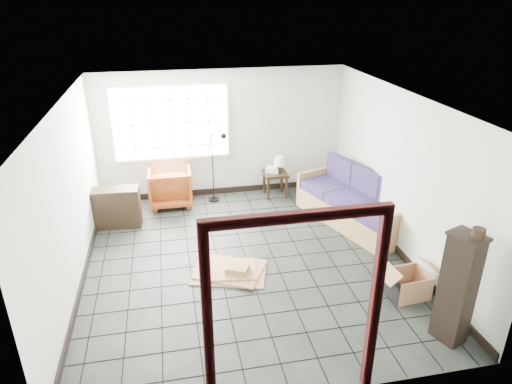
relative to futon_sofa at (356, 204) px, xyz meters
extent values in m
plane|color=black|center=(-2.22, -0.92, -0.37)|extent=(5.50, 5.50, 0.00)
cube|color=silver|center=(-2.22, 1.83, 0.93)|extent=(5.00, 0.02, 2.60)
cube|color=silver|center=(-2.22, -3.67, 0.93)|extent=(5.00, 0.02, 2.60)
cube|color=silver|center=(-4.72, -0.92, 0.93)|extent=(0.02, 5.50, 2.60)
cube|color=silver|center=(0.28, -0.92, 0.93)|extent=(0.02, 5.50, 2.60)
cube|color=white|center=(-2.22, -0.92, 2.23)|extent=(5.00, 5.50, 0.02)
cube|color=black|center=(-2.22, 1.81, -0.31)|extent=(4.95, 0.03, 0.12)
cube|color=black|center=(-4.70, -0.92, -0.31)|extent=(0.03, 5.45, 0.12)
cube|color=black|center=(0.26, -0.92, -0.31)|extent=(0.03, 5.45, 0.12)
cube|color=silver|center=(-3.22, 1.79, 1.23)|extent=(2.32, 0.06, 1.52)
cube|color=white|center=(-3.22, 1.75, 1.23)|extent=(2.20, 0.02, 1.40)
cube|color=#340B0D|center=(-3.07, -3.62, 0.68)|extent=(0.10, 0.08, 2.10)
cube|color=#340B0D|center=(-1.37, -3.62, 0.68)|extent=(0.10, 0.08, 2.10)
cube|color=#340B0D|center=(-2.22, -3.62, 1.78)|extent=(1.80, 0.08, 0.10)
cube|color=olive|center=(-0.07, -0.02, -0.17)|extent=(1.55, 2.34, 0.39)
cube|color=olive|center=(0.31, -1.08, -0.02)|extent=(0.84, 0.35, 0.70)
cube|color=olive|center=(-0.44, 1.03, -0.02)|extent=(0.84, 0.35, 0.70)
cube|color=olive|center=(0.30, 0.11, 0.23)|extent=(0.81, 2.08, 0.76)
cube|color=#1D183E|center=(0.15, -0.71, 0.11)|extent=(0.97, 0.92, 0.17)
cube|color=#1D183E|center=(0.45, -0.60, 0.37)|extent=(0.38, 0.71, 0.57)
cube|color=#1D183E|center=(-0.09, -0.03, 0.11)|extent=(0.97, 0.92, 0.17)
cube|color=#1D183E|center=(0.21, 0.07, 0.37)|extent=(0.38, 0.71, 0.57)
cube|color=#1D183E|center=(-0.33, 0.65, 0.11)|extent=(0.97, 0.92, 0.17)
cube|color=#1D183E|center=(-0.03, 0.75, 0.37)|extent=(0.38, 0.71, 0.57)
imported|color=maroon|center=(-3.33, 1.48, 0.06)|extent=(0.84, 0.79, 0.85)
cube|color=black|center=(-1.18, 1.46, 0.13)|extent=(0.48, 0.48, 0.06)
cube|color=black|center=(-1.37, 1.26, -0.13)|extent=(0.05, 0.05, 0.48)
cube|color=black|center=(-0.98, 1.27, -0.13)|extent=(0.05, 0.05, 0.48)
cube|color=black|center=(-1.37, 1.65, -0.13)|extent=(0.05, 0.05, 0.48)
cube|color=black|center=(-0.99, 1.65, -0.13)|extent=(0.05, 0.05, 0.48)
cylinder|color=black|center=(-1.11, 1.38, 0.22)|extent=(0.12, 0.12, 0.13)
cylinder|color=black|center=(-1.11, 1.38, 0.33)|extent=(0.03, 0.03, 0.09)
cone|color=beige|center=(-1.11, 1.38, 0.43)|extent=(0.31, 0.31, 0.18)
cube|color=silver|center=(-1.21, 1.50, 0.21)|extent=(0.35, 0.32, 0.10)
cylinder|color=black|center=(-1.34, 1.56, 0.21)|extent=(0.04, 0.06, 0.06)
cylinder|color=black|center=(-2.47, 1.48, -0.36)|extent=(0.27, 0.27, 0.03)
cylinder|color=black|center=(-2.47, 1.48, 0.34)|extent=(0.02, 0.02, 1.39)
cylinder|color=black|center=(-2.35, 1.45, 1.07)|extent=(0.24, 0.06, 0.12)
sphere|color=black|center=(-2.24, 1.43, 1.01)|extent=(0.14, 0.14, 0.12)
cube|color=black|center=(-4.37, 0.73, 0.00)|extent=(0.96, 0.41, 0.73)
cube|color=black|center=(-4.37, 0.73, 0.01)|extent=(0.89, 0.35, 0.03)
cube|color=black|center=(-0.07, -3.15, 0.35)|extent=(0.38, 0.44, 1.45)
cube|color=black|center=(-0.07, -3.15, 1.08)|extent=(0.43, 0.48, 0.04)
cylinder|color=black|center=(-0.01, -3.22, 1.15)|extent=(0.19, 0.19, 0.11)
cube|color=#A67650|center=(-0.14, -2.24, -0.36)|extent=(0.56, 0.47, 0.02)
cube|color=black|center=(-0.40, -2.26, -0.19)|extent=(0.06, 0.42, 0.36)
cube|color=#A67650|center=(0.12, -2.22, -0.19)|extent=(0.06, 0.42, 0.36)
cube|color=#A67650|center=(-0.12, -2.45, -0.19)|extent=(0.53, 0.07, 0.36)
cube|color=#A67650|center=(-0.16, -2.03, -0.19)|extent=(0.53, 0.07, 0.36)
cube|color=#A67650|center=(-0.48, -2.27, 0.05)|extent=(0.24, 0.44, 0.15)
cube|color=#A67650|center=(0.19, -2.21, 0.05)|extent=(0.24, 0.44, 0.15)
cube|color=#A67650|center=(-2.53, -1.20, -0.36)|extent=(1.28, 1.06, 0.02)
cube|color=#A67650|center=(-2.53, -1.20, -0.34)|extent=(1.19, 1.08, 0.02)
cube|color=#A67650|center=(-2.53, -1.20, -0.31)|extent=(0.90, 0.70, 0.02)
cube|color=#A67650|center=(-2.42, -1.29, -0.26)|extent=(0.40, 0.37, 0.09)
camera|label=1|loc=(-3.29, -7.07, 3.62)|focal=32.00mm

